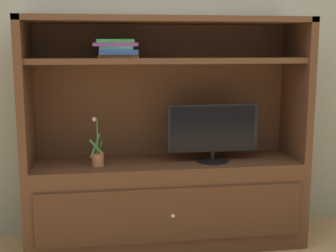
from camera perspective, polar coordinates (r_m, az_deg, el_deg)
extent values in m
cube|color=gray|center=(3.40, -1.00, 10.48)|extent=(6.00, 0.10, 2.80)
cube|color=#4C2D1C|center=(3.23, -0.13, -9.42)|extent=(1.87, 0.47, 0.59)
cube|color=#462A19|center=(3.00, 0.56, -10.96)|extent=(1.72, 0.02, 0.35)
sphere|color=silver|center=(2.99, 0.60, -11.05)|extent=(0.02, 0.02, 0.02)
cube|color=#4C2D1C|center=(3.07, -17.22, 3.92)|extent=(0.05, 0.47, 0.96)
cube|color=#4C2D1C|center=(3.32, 15.63, 4.41)|extent=(0.05, 0.47, 0.96)
cube|color=#4C2D1C|center=(3.29, -0.71, 4.72)|extent=(1.87, 0.02, 0.96)
cube|color=#4C2D1C|center=(3.06, -0.14, 12.96)|extent=(1.87, 0.47, 0.04)
cube|color=#4C2D1C|center=(3.05, -0.14, 8.13)|extent=(1.77, 0.43, 0.04)
cylinder|color=black|center=(3.15, 5.49, -4.24)|extent=(0.22, 0.22, 0.01)
cylinder|color=black|center=(3.15, 5.50, -3.62)|extent=(0.03, 0.03, 0.06)
cube|color=black|center=(3.11, 5.56, -0.23)|extent=(0.62, 0.02, 0.32)
cube|color=black|center=(3.09, 5.62, -0.27)|extent=(0.57, 0.00, 0.29)
cylinder|color=#B26642|center=(3.04, -8.66, -4.14)|extent=(0.08, 0.08, 0.08)
cylinder|color=#3D6B33|center=(3.01, -8.74, -1.27)|extent=(0.01, 0.01, 0.23)
cube|color=#2D7A38|center=(3.03, -8.34, -2.44)|extent=(0.03, 0.10, 0.08)
cube|color=#2D7A38|center=(3.04, -8.98, -2.42)|extent=(0.07, 0.07, 0.15)
cube|color=#2D7A38|center=(3.01, -8.88, -2.54)|extent=(0.09, 0.05, 0.09)
sphere|color=#DB9EC6|center=(3.01, -9.12, 0.84)|extent=(0.03, 0.03, 0.03)
cube|color=#A56638|center=(3.02, -6.16, 8.59)|extent=(0.26, 0.27, 0.02)
cube|color=#2D519E|center=(3.02, -6.25, 9.07)|extent=(0.24, 0.31, 0.03)
cube|color=teal|center=(3.02, -6.38, 9.56)|extent=(0.22, 0.28, 0.02)
cube|color=purple|center=(3.03, -6.57, 9.97)|extent=(0.28, 0.30, 0.02)
cube|color=#338C4C|center=(3.02, -6.67, 10.39)|extent=(0.24, 0.27, 0.02)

